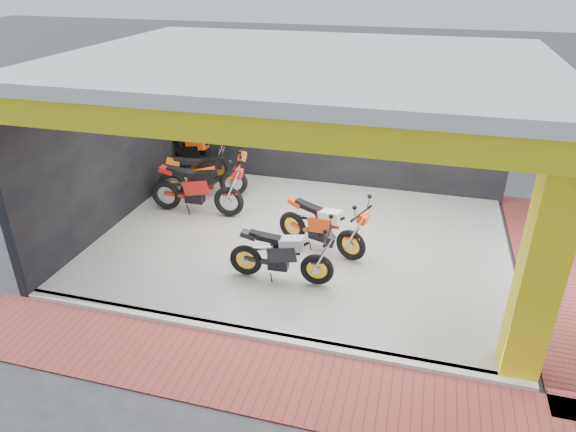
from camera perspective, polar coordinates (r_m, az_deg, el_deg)
name	(u,v)px	position (r m, az deg, el deg)	size (l,w,h in m)	color
ground	(274,299)	(8.84, -1.55, -9.22)	(80.00, 80.00, 0.00)	#2D2D30
showroom_floor	(302,241)	(10.44, 1.61, -2.78)	(8.00, 6.00, 0.10)	silver
showroom_ceiling	(305,62)	(9.23, 1.90, 16.78)	(8.40, 6.40, 0.20)	beige
back_wall	(334,118)	(12.61, 5.16, 10.76)	(8.20, 0.20, 3.50)	black
left_wall	(112,144)	(11.35, -19.00, 7.59)	(0.20, 6.20, 3.50)	black
corner_column	(542,266)	(7.18, 26.40, -4.98)	(0.50, 0.50, 3.50)	yellow
header_beam_front	(248,128)	(6.50, -4.49, 9.73)	(8.40, 0.30, 0.40)	yellow
header_beam_right	(553,93)	(9.24, 27.35, 12.01)	(0.30, 6.40, 0.40)	yellow
floor_kerb	(255,335)	(8.05, -3.70, -13.03)	(8.00, 0.20, 0.10)	silver
paver_front	(237,372)	(7.53, -5.68, -16.86)	(9.00, 1.40, 0.03)	maroon
paver_right	(559,277)	(10.59, 27.87, -6.01)	(1.40, 7.00, 0.03)	maroon
moto_hero	(352,231)	(9.47, 7.10, -1.67)	(2.04, 0.75, 1.24)	#FE460A
moto_row_a	(317,255)	(8.71, 3.28, -4.35)	(1.97, 0.73, 1.21)	black
moto_row_b	(228,188)	(11.08, -6.67, 3.15)	(2.27, 0.84, 1.39)	red
moto_row_c	(217,154)	(12.99, -7.94, 6.87)	(2.42, 0.90, 1.48)	black
moto_row_d	(233,170)	(12.06, -6.12, 5.08)	(2.21, 0.82, 1.35)	#FF640A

